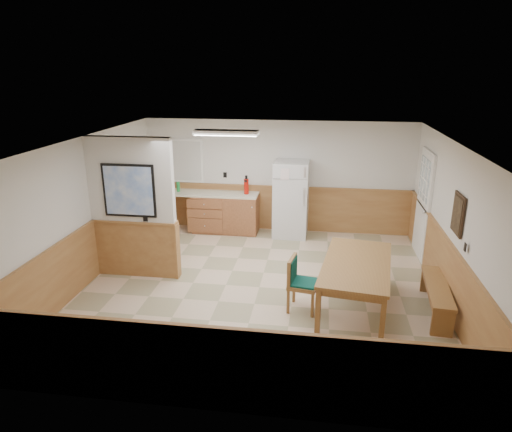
% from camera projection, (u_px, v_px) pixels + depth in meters
% --- Properties ---
extents(ground, '(6.00, 6.00, 0.00)m').
position_uv_depth(ground, '(259.00, 287.00, 7.82)').
color(ground, beige).
rests_on(ground, ground).
extents(ceiling, '(6.00, 6.00, 0.02)m').
position_uv_depth(ceiling, '(260.00, 141.00, 7.04)').
color(ceiling, silver).
rests_on(ceiling, back_wall).
extents(back_wall, '(6.00, 0.02, 2.50)m').
position_uv_depth(back_wall, '(277.00, 176.00, 10.25)').
color(back_wall, silver).
rests_on(back_wall, ground).
extents(right_wall, '(0.02, 6.00, 2.50)m').
position_uv_depth(right_wall, '(452.00, 227.00, 7.02)').
color(right_wall, silver).
rests_on(right_wall, ground).
extents(left_wall, '(0.02, 6.00, 2.50)m').
position_uv_depth(left_wall, '(87.00, 210.00, 7.83)').
color(left_wall, silver).
rests_on(left_wall, ground).
extents(wainscot_back, '(6.00, 0.04, 1.00)m').
position_uv_depth(wainscot_back, '(277.00, 209.00, 10.46)').
color(wainscot_back, '#AA7C44').
rests_on(wainscot_back, ground).
extents(wainscot_right, '(0.04, 6.00, 1.00)m').
position_uv_depth(wainscot_right, '(445.00, 271.00, 7.26)').
color(wainscot_right, '#AA7C44').
rests_on(wainscot_right, ground).
extents(wainscot_left, '(0.04, 6.00, 1.00)m').
position_uv_depth(wainscot_left, '(93.00, 251.00, 8.06)').
color(wainscot_left, '#AA7C44').
rests_on(wainscot_left, ground).
extents(partition_wall, '(1.50, 0.20, 2.50)m').
position_uv_depth(partition_wall, '(133.00, 210.00, 7.92)').
color(partition_wall, silver).
rests_on(partition_wall, ground).
extents(kitchen_counter, '(2.20, 0.61, 1.00)m').
position_uv_depth(kitchen_counter, '(223.00, 212.00, 10.36)').
color(kitchen_counter, '#995C36').
rests_on(kitchen_counter, ground).
extents(exterior_door, '(0.07, 1.02, 2.15)m').
position_uv_depth(exterior_door, '(423.00, 204.00, 8.88)').
color(exterior_door, white).
rests_on(exterior_door, ground).
extents(kitchen_window, '(0.80, 0.04, 1.00)m').
position_uv_depth(kitchen_window, '(186.00, 161.00, 10.42)').
color(kitchen_window, white).
rests_on(kitchen_window, back_wall).
extents(wall_painting, '(0.04, 0.50, 0.60)m').
position_uv_depth(wall_painting, '(458.00, 214.00, 6.65)').
color(wall_painting, black).
rests_on(wall_painting, right_wall).
extents(fluorescent_fixture, '(1.20, 0.30, 0.09)m').
position_uv_depth(fluorescent_fixture, '(226.00, 133.00, 8.39)').
color(fluorescent_fixture, white).
rests_on(fluorescent_fixture, ceiling).
extents(refrigerator, '(0.76, 0.73, 1.68)m').
position_uv_depth(refrigerator, '(291.00, 199.00, 9.98)').
color(refrigerator, silver).
rests_on(refrigerator, ground).
extents(dining_table, '(1.26, 2.10, 0.75)m').
position_uv_depth(dining_table, '(357.00, 268.00, 6.99)').
color(dining_table, olive).
rests_on(dining_table, ground).
extents(dining_bench, '(0.45, 1.48, 0.45)m').
position_uv_depth(dining_bench, '(437.00, 292.00, 6.93)').
color(dining_bench, olive).
rests_on(dining_bench, ground).
extents(dining_chair, '(0.66, 0.50, 0.85)m').
position_uv_depth(dining_chair, '(298.00, 280.00, 6.98)').
color(dining_chair, olive).
rests_on(dining_chair, ground).
extents(fire_extinguisher, '(0.11, 0.11, 0.42)m').
position_uv_depth(fire_extinguisher, '(246.00, 186.00, 10.11)').
color(fire_extinguisher, '#BC140A').
rests_on(fire_extinguisher, kitchen_counter).
extents(soap_bottle, '(0.08, 0.08, 0.23)m').
position_uv_depth(soap_bottle, '(178.00, 187.00, 10.33)').
color(soap_bottle, '#1A8F3C').
rests_on(soap_bottle, kitchen_counter).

